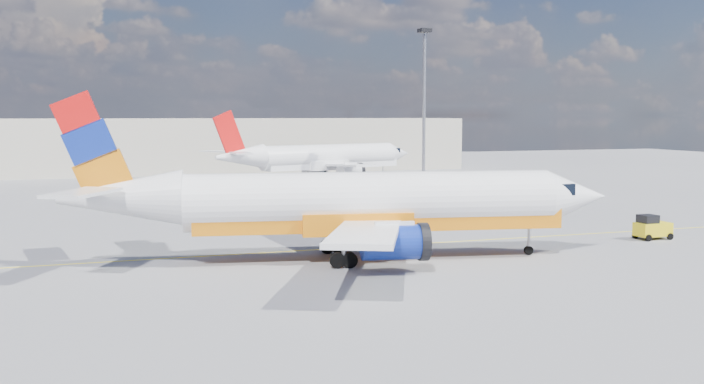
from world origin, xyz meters
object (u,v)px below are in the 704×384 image
object	(u,v)px
gse_tug	(652,228)
traffic_cone	(340,262)
main_jet	(353,204)
second_jet	(323,158)

from	to	relation	value
gse_tug	traffic_cone	bearing A→B (deg)	-175.67
main_jet	traffic_cone	bearing A→B (deg)	-118.86
second_jet	traffic_cone	xyz separation A→B (m)	(-15.83, -54.96, -2.80)
gse_tug	main_jet	bearing A→B (deg)	-179.73
second_jet	gse_tug	world-z (taller)	second_jet
main_jet	traffic_cone	world-z (taller)	main_jet
main_jet	gse_tug	world-z (taller)	main_jet
main_jet	gse_tug	distance (m)	22.08
second_jet	traffic_cone	size ratio (longest dim) A/B	61.72
main_jet	second_jet	bearing A→B (deg)	85.05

